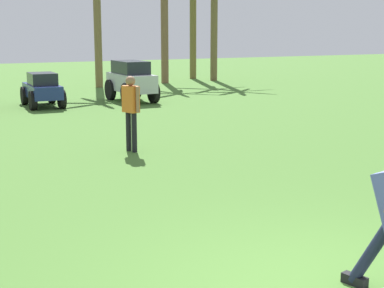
# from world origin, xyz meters

# --- Properties ---
(teammate_midfield) EXTENTS (0.30, 0.49, 1.56)m
(teammate_midfield) POSITION_xyz_m (0.69, 7.12, 0.94)
(teammate_midfield) COLOR black
(teammate_midfield) RESTS_ON ground_plane
(parked_car_slot_c) EXTENTS (1.12, 2.22, 1.10)m
(parked_car_slot_c) POSITION_xyz_m (0.59, 15.08, 0.56)
(parked_car_slot_c) COLOR navy
(parked_car_slot_c) RESTS_ON ground_plane
(parked_car_slot_d) EXTENTS (1.23, 2.38, 1.40)m
(parked_car_slot_d) POSITION_xyz_m (3.66, 15.11, 0.74)
(parked_car_slot_d) COLOR #B7BABF
(parked_car_slot_d) RESTS_ON ground_plane
(palm_tree_left_of_centre) EXTENTS (3.05, 3.15, 5.55)m
(palm_tree_left_of_centre) POSITION_xyz_m (7.48, 20.95, 3.40)
(palm_tree_left_of_centre) COLOR brown
(palm_tree_left_of_centre) RESTS_ON ground_plane
(palm_tree_right_of_centre) EXTENTS (3.34, 3.03, 6.50)m
(palm_tree_right_of_centre) POSITION_xyz_m (9.74, 22.57, 3.81)
(palm_tree_right_of_centre) COLOR brown
(palm_tree_right_of_centre) RESTS_ON ground_plane
(palm_tree_far_right) EXTENTS (3.18, 3.33, 6.32)m
(palm_tree_far_right) POSITION_xyz_m (10.17, 21.14, 3.82)
(palm_tree_far_right) COLOR brown
(palm_tree_far_right) RESTS_ON ground_plane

